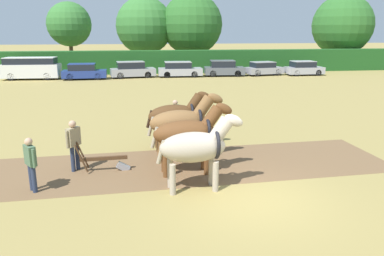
% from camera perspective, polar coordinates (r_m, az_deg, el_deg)
% --- Properties ---
extents(ground_plane, '(240.00, 240.00, 0.00)m').
position_cam_1_polar(ground_plane, '(10.99, 9.44, -10.48)').
color(ground_plane, '#998447').
extents(plowed_furrow_strip, '(21.23, 4.76, 0.01)m').
position_cam_1_polar(plowed_furrow_strip, '(13.17, -15.33, -6.45)').
color(plowed_furrow_strip, brown).
rests_on(plowed_furrow_strip, ground).
extents(hedgerow, '(60.32, 1.82, 2.44)m').
position_cam_1_polar(hedgerow, '(42.08, -3.89, 10.05)').
color(hedgerow, '#1E511E').
rests_on(hedgerow, ground).
extents(tree_left, '(5.12, 5.12, 7.83)m').
position_cam_1_polar(tree_left, '(47.49, -18.21, 14.77)').
color(tree_left, brown).
rests_on(tree_left, ground).
extents(tree_center_left, '(6.94, 6.94, 8.58)m').
position_cam_1_polar(tree_center_left, '(47.78, -7.25, 15.19)').
color(tree_center_left, '#4C3823').
rests_on(tree_center_left, ground).
extents(tree_center, '(7.43, 7.43, 8.99)m').
position_cam_1_polar(tree_center, '(47.45, -0.02, 15.51)').
color(tree_center, brown).
rests_on(tree_center, ground).
extents(tree_center_right, '(7.54, 7.54, 8.96)m').
position_cam_1_polar(tree_center_right, '(52.55, 21.96, 14.32)').
color(tree_center_right, '#423323').
rests_on(tree_center_right, ground).
extents(draft_horse_lead_left, '(2.65, 1.03, 2.34)m').
position_cam_1_polar(draft_horse_lead_left, '(10.96, 0.68, -2.89)').
color(draft_horse_lead_left, '#B2A38E').
rests_on(draft_horse_lead_left, ground).
extents(draft_horse_lead_right, '(2.78, 1.00, 2.42)m').
position_cam_1_polar(draft_horse_lead_right, '(12.22, -0.54, -0.80)').
color(draft_horse_lead_right, brown).
rests_on(draft_horse_lead_right, ground).
extents(draft_horse_trail_left, '(2.84, 1.04, 2.52)m').
position_cam_1_polar(draft_horse_trail_left, '(13.50, -1.53, 0.88)').
color(draft_horse_trail_left, brown).
rests_on(draft_horse_trail_left, ground).
extents(draft_horse_trail_right, '(2.68, 1.02, 2.37)m').
position_cam_1_polar(draft_horse_trail_right, '(14.81, -2.39, 1.89)').
color(draft_horse_trail_right, '#513319').
rests_on(draft_horse_trail_right, ground).
extents(plow, '(1.79, 0.48, 1.13)m').
position_cam_1_polar(plow, '(13.02, -12.65, -5.02)').
color(plow, '#4C331E').
rests_on(plow, ground).
extents(farmer_at_plow, '(0.44, 0.60, 1.75)m').
position_cam_1_polar(farmer_at_plow, '(13.13, -17.58, -1.97)').
color(farmer_at_plow, '#28334C').
rests_on(farmer_at_plow, ground).
extents(farmer_beside_team, '(0.41, 0.60, 1.67)m').
position_cam_1_polar(farmer_beside_team, '(16.54, -2.57, 1.90)').
color(farmer_beside_team, '#38332D').
rests_on(farmer_beside_team, ground).
extents(farmer_onlooker_left, '(0.44, 0.57, 1.65)m').
position_cam_1_polar(farmer_onlooker_left, '(11.89, -23.38, -4.61)').
color(farmer_onlooker_left, '#28334C').
rests_on(farmer_onlooker_left, ground).
extents(parked_van, '(5.38, 2.10, 2.10)m').
position_cam_1_polar(parked_van, '(39.50, -23.32, 8.39)').
color(parked_van, silver).
rests_on(parked_van, ground).
extents(parked_car_left, '(4.18, 1.90, 1.52)m').
position_cam_1_polar(parked_car_left, '(37.83, -16.15, 8.24)').
color(parked_car_left, navy).
rests_on(parked_car_left, ground).
extents(parked_car_center_left, '(4.58, 2.37, 1.60)m').
position_cam_1_polar(parked_car_center_left, '(38.20, -9.10, 8.74)').
color(parked_car_center_left, '#9E9EA8').
rests_on(parked_car_center_left, ground).
extents(parked_car_center, '(4.45, 1.94, 1.53)m').
position_cam_1_polar(parked_car_center, '(38.41, -1.93, 8.90)').
color(parked_car_center, '#A8A8B2').
rests_on(parked_car_center, ground).
extents(parked_car_center_right, '(4.20, 2.08, 1.61)m').
position_cam_1_polar(parked_car_center_right, '(39.18, 4.85, 9.02)').
color(parked_car_center_right, '#565B66').
rests_on(parked_car_center_right, ground).
extents(parked_car_right, '(4.08, 2.39, 1.41)m').
position_cam_1_polar(parked_car_right, '(40.42, 10.88, 8.87)').
color(parked_car_right, '#9E9EA8').
rests_on(parked_car_right, ground).
extents(parked_car_far_right, '(3.91, 1.95, 1.48)m').
position_cam_1_polar(parked_car_far_right, '(41.48, 16.67, 8.70)').
color(parked_car_far_right, '#A8A8B2').
rests_on(parked_car_far_right, ground).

